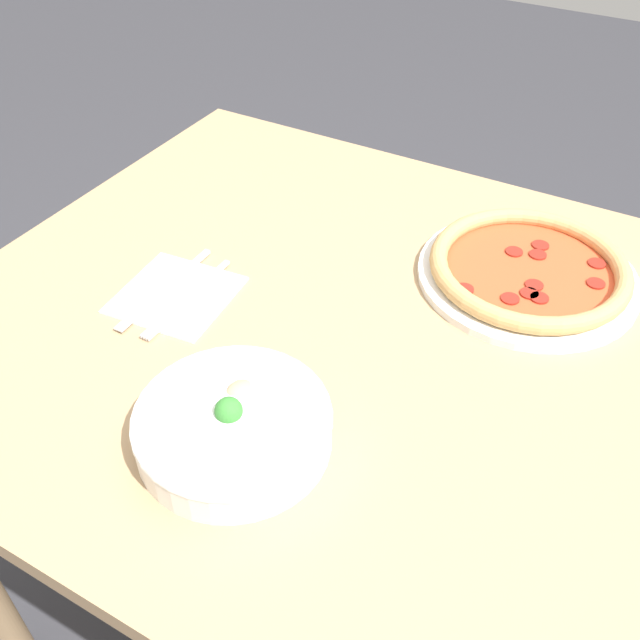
{
  "coord_description": "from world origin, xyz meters",
  "views": [
    {
      "loc": [
        -0.33,
        0.66,
        1.42
      ],
      "look_at": [
        0.03,
        0.03,
        0.79
      ],
      "focal_mm": 40.0,
      "sensor_mm": 36.0,
      "label": 1
    }
  ],
  "objects_px": {
    "pizza": "(529,270)",
    "bowl": "(234,425)",
    "fork": "(189,297)",
    "knife": "(169,285)"
  },
  "relations": [
    {
      "from": "pizza",
      "to": "bowl",
      "type": "distance_m",
      "value": 0.51
    },
    {
      "from": "pizza",
      "to": "bowl",
      "type": "xyz_separation_m",
      "value": [
        0.2,
        0.46,
        0.01
      ]
    },
    {
      "from": "pizza",
      "to": "fork",
      "type": "bearing_deg",
      "value": 34.89
    },
    {
      "from": "pizza",
      "to": "bowl",
      "type": "bearing_deg",
      "value": 66.42
    },
    {
      "from": "bowl",
      "to": "knife",
      "type": "xyz_separation_m",
      "value": [
        0.25,
        -0.19,
        -0.02
      ]
    },
    {
      "from": "bowl",
      "to": "fork",
      "type": "distance_m",
      "value": 0.27
    },
    {
      "from": "pizza",
      "to": "knife",
      "type": "height_order",
      "value": "pizza"
    },
    {
      "from": "fork",
      "to": "knife",
      "type": "height_order",
      "value": "same"
    },
    {
      "from": "bowl",
      "to": "fork",
      "type": "height_order",
      "value": "bowl"
    },
    {
      "from": "knife",
      "to": "bowl",
      "type": "bearing_deg",
      "value": 51.94
    }
  ]
}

